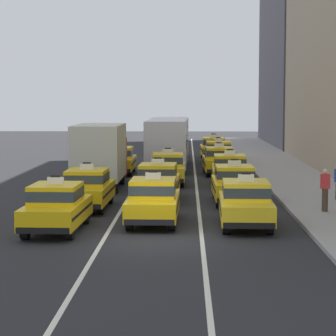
% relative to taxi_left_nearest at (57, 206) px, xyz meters
% --- Properties ---
extents(ground_plane, '(160.00, 160.00, 0.00)m').
position_rel_taxi_left_nearest_xyz_m(ground_plane, '(3.38, -1.45, -0.88)').
color(ground_plane, '#232326').
extents(lane_stripe_left_center, '(0.14, 80.00, 0.01)m').
position_rel_taxi_left_nearest_xyz_m(lane_stripe_left_center, '(1.78, 18.55, -0.87)').
color(lane_stripe_left_center, silver).
rests_on(lane_stripe_left_center, ground).
extents(lane_stripe_center_right, '(0.14, 80.00, 0.01)m').
position_rel_taxi_left_nearest_xyz_m(lane_stripe_center_right, '(4.98, 18.55, -0.87)').
color(lane_stripe_center_right, silver).
rests_on(lane_stripe_center_right, ground).
extents(sidewalk_curb, '(4.00, 90.00, 0.15)m').
position_rel_taxi_left_nearest_xyz_m(sidewalk_curb, '(10.58, 13.55, -0.80)').
color(sidewalk_curb, '#9E9993').
rests_on(sidewalk_curb, ground).
extents(taxi_left_nearest, '(1.93, 4.61, 1.96)m').
position_rel_taxi_left_nearest_xyz_m(taxi_left_nearest, '(0.00, 0.00, 0.00)').
color(taxi_left_nearest, black).
rests_on(taxi_left_nearest, ground).
extents(taxi_left_second, '(1.89, 4.59, 1.96)m').
position_rel_taxi_left_nearest_xyz_m(taxi_left_second, '(0.36, 5.23, 0.00)').
color(taxi_left_second, black).
rests_on(taxi_left_second, ground).
extents(box_truck_left_third, '(2.31, 6.96, 3.27)m').
position_rel_taxi_left_nearest_xyz_m(box_truck_left_third, '(0.07, 12.64, 0.90)').
color(box_truck_left_third, black).
rests_on(box_truck_left_third, ground).
extents(taxi_left_fourth, '(1.83, 4.56, 1.96)m').
position_rel_taxi_left_nearest_xyz_m(taxi_left_fourth, '(0.37, 19.52, 0.00)').
color(taxi_left_fourth, black).
rests_on(taxi_left_fourth, ground).
extents(taxi_center_nearest, '(1.90, 4.59, 1.96)m').
position_rel_taxi_left_nearest_xyz_m(taxi_center_nearest, '(3.26, 1.68, 0.00)').
color(taxi_center_nearest, black).
rests_on(taxi_center_nearest, ground).
extents(taxi_center_second, '(1.95, 4.61, 1.96)m').
position_rel_taxi_left_nearest_xyz_m(taxi_center_second, '(3.19, 7.87, 0.00)').
color(taxi_center_second, black).
rests_on(taxi_center_second, ground).
extents(taxi_center_third, '(1.84, 4.57, 1.96)m').
position_rel_taxi_left_nearest_xyz_m(taxi_center_third, '(3.46, 14.32, 0.00)').
color(taxi_center_third, black).
rests_on(taxi_center_third, ground).
extents(bus_center_fourth, '(2.68, 11.24, 3.22)m').
position_rel_taxi_left_nearest_xyz_m(bus_center_fourth, '(3.25, 24.02, 0.94)').
color(bus_center_fourth, black).
rests_on(bus_center_fourth, ground).
extents(taxi_center_fifth, '(1.82, 4.56, 1.96)m').
position_rel_taxi_left_nearest_xyz_m(taxi_center_fifth, '(3.21, 33.36, 0.00)').
color(taxi_center_fifth, black).
rests_on(taxi_center_fifth, ground).
extents(taxi_right_nearest, '(1.91, 4.60, 1.96)m').
position_rel_taxi_left_nearest_xyz_m(taxi_right_nearest, '(6.58, 1.10, 0.00)').
color(taxi_right_nearest, black).
rests_on(taxi_right_nearest, ground).
extents(taxi_right_second, '(1.86, 4.58, 1.96)m').
position_rel_taxi_left_nearest_xyz_m(taxi_right_second, '(6.55, 7.10, 0.00)').
color(taxi_right_second, black).
rests_on(taxi_right_second, ground).
extents(taxi_right_third, '(1.90, 4.59, 1.96)m').
position_rel_taxi_left_nearest_xyz_m(taxi_right_third, '(6.72, 13.40, 0.00)').
color(taxi_right_third, black).
rests_on(taxi_right_third, ground).
extents(taxi_right_fourth, '(1.95, 4.61, 1.96)m').
position_rel_taxi_left_nearest_xyz_m(taxi_right_fourth, '(6.41, 19.41, 0.00)').
color(taxi_right_fourth, black).
rests_on(taxi_right_fourth, ground).
extents(taxi_right_fifth, '(1.91, 4.60, 1.96)m').
position_rel_taxi_left_nearest_xyz_m(taxi_right_fifth, '(6.61, 25.45, 0.00)').
color(taxi_right_fifth, black).
rests_on(taxi_right_fifth, ground).
extents(taxi_right_sixth, '(1.94, 4.61, 1.96)m').
position_rel_taxi_left_nearest_xyz_m(taxi_right_sixth, '(6.47, 30.59, 0.00)').
color(taxi_right_sixth, black).
rests_on(taxi_right_sixth, ground).
extents(pedestrian_near_crosswalk, '(0.36, 0.24, 1.69)m').
position_rel_taxi_left_nearest_xyz_m(pedestrian_near_crosswalk, '(9.91, 3.83, 0.13)').
color(pedestrian_near_crosswalk, '#473828').
rests_on(pedestrian_near_crosswalk, sidewalk_curb).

